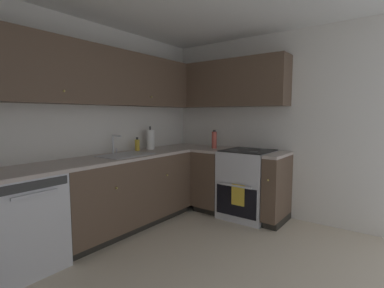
# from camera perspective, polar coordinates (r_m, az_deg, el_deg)

# --- Properties ---
(ground_plane) EXTENTS (3.87, 3.09, 0.02)m
(ground_plane) POSITION_cam_1_polar(r_m,az_deg,el_deg) (2.65, -1.38, -25.33)
(ground_plane) COLOR beige
(wall_back) EXTENTS (3.97, 0.05, 2.42)m
(wall_back) POSITION_cam_1_polar(r_m,az_deg,el_deg) (3.46, -22.41, 2.89)
(wall_back) COLOR silver
(wall_back) RESTS_ON ground_plane
(wall_right) EXTENTS (0.05, 3.19, 2.42)m
(wall_right) POSITION_cam_1_polar(r_m,az_deg,el_deg) (4.00, 16.13, 3.44)
(wall_right) COLOR silver
(wall_right) RESTS_ON ground_plane
(dishwasher) EXTENTS (0.60, 0.63, 0.85)m
(dishwasher) POSITION_cam_1_polar(r_m,az_deg,el_deg) (2.99, -31.02, -13.24)
(dishwasher) COLOR silver
(dishwasher) RESTS_ON ground_plane
(lower_cabinets_back) EXTENTS (1.77, 0.62, 0.85)m
(lower_cabinets_back) POSITION_cam_1_polar(r_m,az_deg,el_deg) (3.58, -12.96, -9.35)
(lower_cabinets_back) COLOR brown
(lower_cabinets_back) RESTS_ON ground_plane
(countertop_back) EXTENTS (2.98, 0.60, 0.03)m
(countertop_back) POSITION_cam_1_polar(r_m,az_deg,el_deg) (3.49, -13.12, -2.40)
(countertop_back) COLOR #B7A89E
(countertop_back) RESTS_ON lower_cabinets_back
(lower_cabinets_right) EXTENTS (0.62, 1.21, 0.85)m
(lower_cabinets_right) POSITION_cam_1_polar(r_m,az_deg,el_deg) (4.00, 7.98, -7.65)
(lower_cabinets_right) COLOR brown
(lower_cabinets_right) RESTS_ON ground_plane
(countertop_right) EXTENTS (0.60, 1.21, 0.03)m
(countertop_right) POSITION_cam_1_polar(r_m,az_deg,el_deg) (3.92, 8.05, -1.41)
(countertop_right) COLOR #B7A89E
(countertop_right) RESTS_ON lower_cabinets_right
(oven_range) EXTENTS (0.68, 0.62, 1.04)m
(oven_range) POSITION_cam_1_polar(r_m,az_deg,el_deg) (3.91, 10.99, -7.69)
(oven_range) COLOR silver
(oven_range) RESTS_ON ground_plane
(upper_cabinets_back) EXTENTS (2.66, 0.34, 0.63)m
(upper_cabinets_back) POSITION_cam_1_polar(r_m,az_deg,el_deg) (3.49, -17.06, 12.61)
(upper_cabinets_back) COLOR brown
(upper_cabinets_right) EXTENTS (0.32, 1.76, 0.63)m
(upper_cabinets_right) POSITION_cam_1_polar(r_m,az_deg,el_deg) (4.13, 6.61, 11.74)
(upper_cabinets_right) COLOR brown
(sink) EXTENTS (0.59, 0.40, 0.10)m
(sink) POSITION_cam_1_polar(r_m,az_deg,el_deg) (3.46, -13.02, -2.85)
(sink) COLOR #B7B7BC
(sink) RESTS_ON countertop_back
(faucet) EXTENTS (0.07, 0.16, 0.23)m
(faucet) POSITION_cam_1_polar(r_m,az_deg,el_deg) (3.60, -15.18, 0.27)
(faucet) COLOR silver
(faucet) RESTS_ON countertop_back
(soap_bottle) EXTENTS (0.06, 0.06, 0.18)m
(soap_bottle) POSITION_cam_1_polar(r_m,az_deg,el_deg) (3.85, -10.83, -0.16)
(soap_bottle) COLOR gold
(soap_bottle) RESTS_ON countertop_back
(paper_towel_roll) EXTENTS (0.11, 0.11, 0.32)m
(paper_towel_roll) POSITION_cam_1_polar(r_m,az_deg,el_deg) (3.98, -8.28, 0.88)
(paper_towel_roll) COLOR white
(paper_towel_roll) RESTS_ON countertop_back
(oil_bottle) EXTENTS (0.07, 0.07, 0.26)m
(oil_bottle) POSITION_cam_1_polar(r_m,az_deg,el_deg) (4.05, 4.44, 0.84)
(oil_bottle) COLOR #BF4C3F
(oil_bottle) RESTS_ON countertop_right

